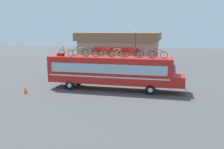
{
  "coord_description": "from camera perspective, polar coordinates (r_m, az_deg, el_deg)",
  "views": [
    {
      "loc": [
        5.69,
        -22.36,
        5.74
      ],
      "look_at": [
        0.24,
        0.0,
        1.5
      ],
      "focal_mm": 38.7,
      "sensor_mm": 36.0,
      "label": 1
    }
  ],
  "objects": [
    {
      "name": "ground_plane",
      "position": [
        23.78,
        -0.57,
        -3.54
      ],
      "size": [
        120.0,
        120.0,
        0.0
      ],
      "primitive_type": "plane",
      "color": "#4C4C4F"
    },
    {
      "name": "bus",
      "position": [
        23.34,
        -0.09,
        1.01
      ],
      "size": [
        13.16,
        2.51,
        3.22
      ],
      "color": "red",
      "rests_on": "ground"
    },
    {
      "name": "luggage_bag_1",
      "position": [
        24.58,
        -12.05,
        4.65
      ],
      "size": [
        0.59,
        0.46,
        0.29
      ],
      "primitive_type": "cube",
      "color": "maroon",
      "rests_on": "bus"
    },
    {
      "name": "rooftop_bicycle_1",
      "position": [
        24.2,
        -10.77,
        5.12
      ],
      "size": [
        1.62,
        0.44,
        0.86
      ],
      "color": "black",
      "rests_on": "bus"
    },
    {
      "name": "rooftop_bicycle_2",
      "position": [
        24.23,
        -7.59,
        5.27
      ],
      "size": [
        1.75,
        0.44,
        0.91
      ],
      "color": "black",
      "rests_on": "bus"
    },
    {
      "name": "rooftop_bicycle_3",
      "position": [
        23.36,
        -5.03,
        5.19
      ],
      "size": [
        1.72,
        0.44,
        0.98
      ],
      "color": "black",
      "rests_on": "bus"
    },
    {
      "name": "rooftop_bicycle_4",
      "position": [
        23.72,
        -1.57,
        5.23
      ],
      "size": [
        1.68,
        0.44,
        0.9
      ],
      "color": "black",
      "rests_on": "bus"
    },
    {
      "name": "rooftop_bicycle_5",
      "position": [
        22.83,
        1.19,
        5.03
      ],
      "size": [
        1.66,
        0.44,
        0.9
      ],
      "color": "black",
      "rests_on": "bus"
    },
    {
      "name": "rooftop_bicycle_6",
      "position": [
        22.85,
        4.62,
        5.04
      ],
      "size": [
        1.79,
        0.44,
        0.94
      ],
      "color": "black",
      "rests_on": "bus"
    },
    {
      "name": "rooftop_bicycle_7",
      "position": [
        22.64,
        7.94,
        4.93
      ],
      "size": [
        1.71,
        0.44,
        0.94
      ],
      "color": "black",
      "rests_on": "bus"
    },
    {
      "name": "rooftop_bicycle_8",
      "position": [
        22.2,
        10.92,
        4.67
      ],
      "size": [
        1.62,
        0.44,
        0.88
      ],
      "color": "black",
      "rests_on": "bus"
    },
    {
      "name": "roadside_building",
      "position": [
        39.07,
        2.2,
        6.04
      ],
      "size": [
        12.15,
        10.68,
        5.37
      ],
      "color": "tan",
      "rests_on": "ground"
    },
    {
      "name": "traffic_cone",
      "position": [
        23.62,
        -19.78,
        -3.49
      ],
      "size": [
        0.35,
        0.35,
        0.62
      ],
      "primitive_type": "cone",
      "color": "orange",
      "rests_on": "ground"
    },
    {
      "name": "street_lamp",
      "position": [
        29.72,
        5.52,
        5.48
      ],
      "size": [
        0.28,
        0.28,
        5.64
      ],
      "color": "#38383D",
      "rests_on": "ground"
    }
  ]
}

